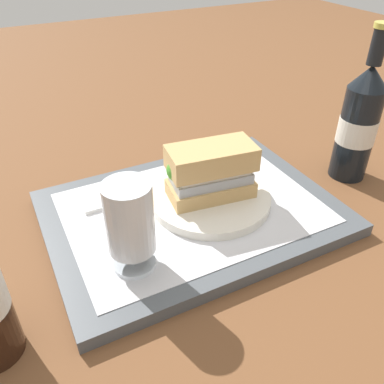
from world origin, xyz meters
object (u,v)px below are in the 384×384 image
Objects in this scene: plate at (210,197)px; beer_glass at (130,225)px; sandwich at (208,171)px; second_bottle at (359,123)px.

plate is 0.18m from beer_glass.
sandwich is 0.17m from beer_glass.
second_bottle is (-0.28, 0.02, 0.08)m from plate.
sandwich is at bearing -3.27° from second_bottle.
second_bottle reaches higher than plate.
beer_glass reaches higher than sandwich.
sandwich reaches higher than plate.
beer_glass is 0.47× the size of second_bottle.
second_bottle is at bearing 176.78° from plate.
plate is at bearing 180.00° from sandwich.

